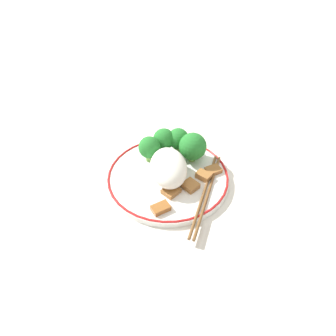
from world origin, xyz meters
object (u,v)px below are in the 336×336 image
(broccoli_back_center, at_px, (178,139))
(plate, at_px, (168,177))
(broccoli_back_right, at_px, (162,140))
(broccoli_back_left, at_px, (193,147))
(broccoli_mid_left, at_px, (150,148))
(chopsticks, at_px, (206,193))

(broccoli_back_center, bearing_deg, plate, 157.90)
(broccoli_back_center, distance_m, broccoli_back_right, 0.04)
(broccoli_back_left, xyz_separation_m, broccoli_back_center, (0.03, 0.03, -0.00))
(broccoli_back_center, height_order, broccoli_back_right, broccoli_back_right)
(broccoli_back_center, bearing_deg, broccoli_mid_left, 110.38)
(plate, distance_m, broccoli_back_right, 0.09)
(broccoli_back_center, bearing_deg, broccoli_back_right, 90.57)
(broccoli_back_left, bearing_deg, broccoli_back_center, 37.35)
(chopsticks, bearing_deg, broccoli_back_center, 14.23)
(broccoli_back_right, bearing_deg, broccoli_back_center, -89.43)
(broccoli_back_center, xyz_separation_m, broccoli_back_right, (-0.00, 0.04, 0.00))
(plate, relative_size, chopsticks, 1.18)
(broccoli_back_left, relative_size, broccoli_back_center, 1.15)
(broccoli_back_right, xyz_separation_m, chopsticks, (-0.14, -0.07, -0.03))
(broccoli_back_center, relative_size, chopsticks, 0.27)
(broccoli_back_left, height_order, chopsticks, broccoli_back_left)
(broccoli_back_right, height_order, broccoli_mid_left, broccoli_back_right)
(chopsticks, bearing_deg, broccoli_back_left, 5.10)
(plate, xyz_separation_m, broccoli_back_left, (0.04, -0.06, 0.04))
(plate, xyz_separation_m, broccoli_back_center, (0.08, -0.03, 0.04))
(plate, relative_size, broccoli_back_left, 3.82)
(broccoli_back_right, distance_m, broccoli_mid_left, 0.04)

